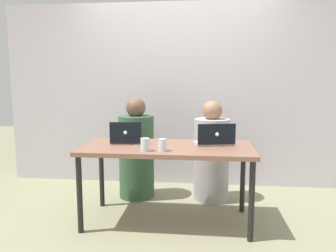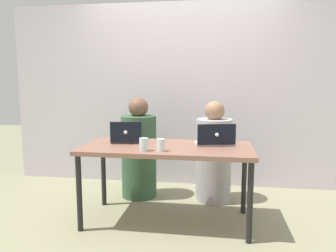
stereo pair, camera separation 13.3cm
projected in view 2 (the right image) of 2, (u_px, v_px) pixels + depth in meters
ground_plane at (167, 221)px, 3.17m from camera, size 12.00×12.00×0.00m
back_wall at (182, 95)px, 4.22m from camera, size 4.50×0.10×2.32m
desk at (167, 153)px, 3.08m from camera, size 1.59×0.73×0.74m
person_on_left at (139, 153)px, 3.80m from camera, size 0.48×0.48×1.16m
person_on_right at (214, 157)px, 3.67m from camera, size 0.46×0.46×1.13m
laptop_back_left at (127, 138)px, 3.23m from camera, size 0.33×0.27×0.22m
laptop_back_right at (215, 140)px, 3.10m from camera, size 0.40×0.30×0.21m
water_glass_left at (144, 145)px, 2.85m from camera, size 0.08×0.08×0.12m
water_glass_center at (161, 146)px, 2.85m from camera, size 0.07×0.07×0.11m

